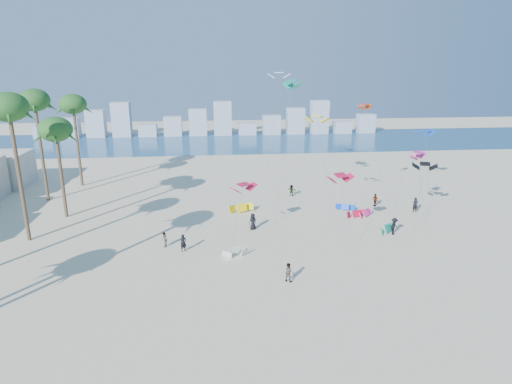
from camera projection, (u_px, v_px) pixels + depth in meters
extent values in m
plane|color=beige|center=(238.00, 313.00, 32.42)|extent=(220.00, 220.00, 0.00)
plane|color=navy|center=(218.00, 142.00, 101.01)|extent=(220.00, 220.00, 0.00)
imported|color=black|center=(183.00, 243.00, 42.63)|extent=(0.77, 0.67, 1.76)
imported|color=gray|center=(288.00, 272.00, 36.84)|extent=(1.01, 0.95, 1.67)
imported|color=black|center=(253.00, 222.00, 48.19)|extent=(1.07, 0.93, 1.85)
imported|color=gray|center=(375.00, 200.00, 56.07)|extent=(0.72, 1.04, 1.65)
imported|color=black|center=(394.00, 226.00, 46.76)|extent=(1.37, 1.32, 1.88)
imported|color=gray|center=(292.00, 190.00, 60.38)|extent=(1.40, 1.28, 1.56)
imported|color=black|center=(415.00, 205.00, 53.71)|extent=(0.72, 0.50, 1.88)
imported|color=gray|center=(164.00, 240.00, 43.69)|extent=(0.63, 0.78, 1.54)
cylinder|color=#595959|center=(236.00, 222.00, 42.33)|extent=(1.88, 5.72, 5.95)
cylinder|color=#595959|center=(326.00, 175.00, 47.45)|extent=(1.57, 3.94, 12.15)
cylinder|color=#595959|center=(422.00, 189.00, 49.49)|extent=(0.76, 2.19, 8.03)
cylinder|color=#595959|center=(283.00, 151.00, 50.87)|extent=(2.54, 5.75, 15.66)
cylinder|color=#595959|center=(378.00, 162.00, 51.57)|extent=(2.17, 5.93, 12.96)
cylinder|color=#595959|center=(419.00, 196.00, 49.01)|extent=(2.07, 2.92, 6.75)
cylinder|color=#595959|center=(272.00, 132.00, 62.68)|extent=(2.55, 4.84, 16.38)
cylinder|color=#595959|center=(427.00, 164.00, 59.68)|extent=(0.23, 3.70, 8.85)
cylinder|color=#595959|center=(347.00, 215.00, 42.04)|extent=(1.02, 2.11, 7.43)
cylinder|color=brown|center=(19.00, 176.00, 43.63)|extent=(0.40, 0.40, 13.75)
ellipsoid|color=#1D5320|center=(8.00, 107.00, 41.65)|extent=(3.80, 3.80, 2.85)
cylinder|color=brown|center=(61.00, 174.00, 50.92)|extent=(0.40, 0.40, 10.53)
ellipsoid|color=#1D5320|center=(55.00, 129.00, 49.41)|extent=(3.80, 3.80, 2.85)
cylinder|color=brown|center=(42.00, 152.00, 56.76)|extent=(0.40, 0.40, 13.25)
ellipsoid|color=#1D5320|center=(34.00, 100.00, 54.85)|extent=(3.80, 3.80, 2.85)
cylinder|color=brown|center=(78.00, 146.00, 63.85)|extent=(0.40, 0.40, 12.08)
ellipsoid|color=#1D5320|center=(73.00, 104.00, 62.11)|extent=(3.80, 3.80, 2.85)
cube|color=beige|center=(0.00, 170.00, 64.64)|extent=(8.00, 7.00, 5.00)
cube|color=#9EADBF|center=(44.00, 132.00, 105.96)|extent=(4.40, 3.00, 3.00)
cube|color=#9EADBF|center=(70.00, 128.00, 106.31)|extent=(4.40, 3.00, 4.80)
cube|color=#9EADBF|center=(96.00, 124.00, 106.66)|extent=(4.40, 3.00, 6.60)
cube|color=#9EADBF|center=(122.00, 120.00, 107.02)|extent=(4.40, 3.00, 8.40)
cube|color=#9EADBF|center=(148.00, 130.00, 108.41)|extent=(4.40, 3.00, 3.00)
cube|color=#9EADBF|center=(173.00, 126.00, 108.76)|extent=(4.40, 3.00, 4.80)
cube|color=#9EADBF|center=(198.00, 122.00, 109.11)|extent=(4.40, 3.00, 6.60)
cube|color=#9EADBF|center=(223.00, 118.00, 109.46)|extent=(4.40, 3.00, 8.40)
cube|color=#9EADBF|center=(247.00, 129.00, 110.85)|extent=(4.40, 3.00, 3.00)
cube|color=#9EADBF|center=(271.00, 125.00, 111.20)|extent=(4.40, 3.00, 4.80)
cube|color=#9EADBF|center=(295.00, 121.00, 111.56)|extent=(4.40, 3.00, 6.60)
cube|color=#9EADBF|center=(319.00, 117.00, 111.91)|extent=(4.40, 3.00, 8.40)
cube|color=#9EADBF|center=(342.00, 127.00, 113.30)|extent=(4.40, 3.00, 3.00)
cube|color=#9EADBF|center=(366.00, 123.00, 113.65)|extent=(4.40, 3.00, 4.80)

